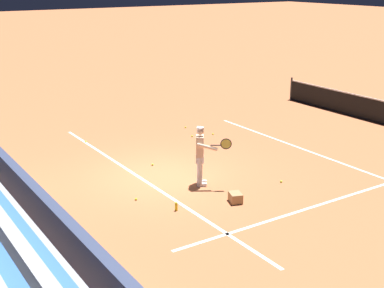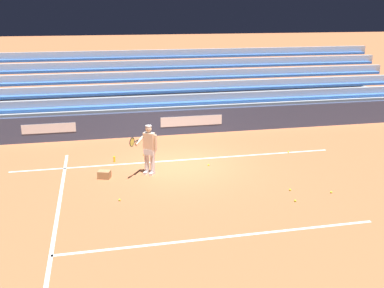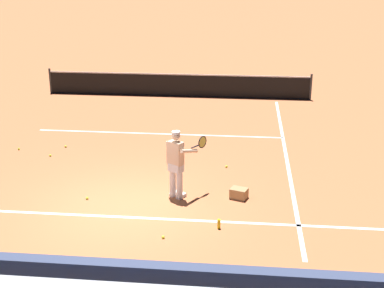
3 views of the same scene
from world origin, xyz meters
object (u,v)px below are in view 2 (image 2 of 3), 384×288
object	(u,v)px
tennis_ball_far_left	(295,201)
tennis_ball_on_baseline	(288,152)
tennis_ball_far_right	(120,200)
tennis_ball_toward_net	(290,190)
tennis_ball_near_player	(208,165)
water_bottle	(114,159)
ball_box_cardboard	(104,175)
tennis_player	(149,149)
tennis_ball_midcourt	(144,154)
tennis_ball_stray_back	(331,192)

from	to	relation	value
tennis_ball_far_left	tennis_ball_on_baseline	bearing A→B (deg)	-111.44
tennis_ball_far_right	tennis_ball_on_baseline	bearing A→B (deg)	-154.48
tennis_ball_toward_net	tennis_ball_far_left	bearing A→B (deg)	76.12
tennis_ball_near_player	water_bottle	distance (m)	3.49
ball_box_cardboard	tennis_ball_on_baseline	world-z (taller)	ball_box_cardboard
tennis_player	tennis_ball_far_right	xyz separation A→B (m)	(1.14, 2.05, -0.86)
tennis_ball_near_player	tennis_ball_toward_net	bearing A→B (deg)	124.96
tennis_ball_far_left	tennis_ball_far_right	distance (m)	5.18
tennis_player	tennis_ball_far_right	bearing A→B (deg)	61.00
tennis_ball_near_player	tennis_player	bearing A→B (deg)	9.38
ball_box_cardboard	tennis_ball_midcourt	bearing A→B (deg)	-125.98
ball_box_cardboard	tennis_ball_on_baseline	bearing A→B (deg)	-169.99
tennis_ball_stray_back	tennis_ball_far_right	xyz separation A→B (m)	(6.41, -0.79, 0.00)
tennis_player	ball_box_cardboard	bearing A→B (deg)	3.13
tennis_ball_stray_back	water_bottle	distance (m)	7.72
tennis_ball_midcourt	tennis_ball_stray_back	distance (m)	7.17
tennis_player	tennis_ball_far_left	distance (m)	5.13
tennis_ball_on_baseline	tennis_ball_far_left	bearing A→B (deg)	68.56
tennis_ball_toward_net	tennis_ball_near_player	bearing A→B (deg)	-55.04
tennis_ball_far_right	water_bottle	xyz separation A→B (m)	(-0.02, -3.56, 0.08)
tennis_ball_on_baseline	tennis_ball_near_player	bearing A→B (deg)	13.36
tennis_player	tennis_ball_near_player	world-z (taller)	tennis_player
tennis_player	tennis_ball_midcourt	bearing A→B (deg)	-90.99
tennis_ball_toward_net	tennis_ball_far_right	bearing A→B (deg)	-3.75
tennis_ball_stray_back	tennis_ball_midcourt	bearing A→B (deg)	-43.14
tennis_player	tennis_ball_midcourt	xyz separation A→B (m)	(-0.04, -2.06, -0.86)
tennis_ball_toward_net	tennis_ball_far_right	xyz separation A→B (m)	(5.25, -0.34, 0.00)
tennis_ball_far_right	water_bottle	world-z (taller)	water_bottle
ball_box_cardboard	tennis_ball_on_baseline	xyz separation A→B (m)	(-7.15, -1.26, -0.10)
tennis_ball_near_player	tennis_ball_far_right	xyz separation A→B (m)	(3.32, 2.41, 0.00)
ball_box_cardboard	tennis_ball_near_player	distance (m)	3.73
tennis_ball_far_right	tennis_ball_midcourt	bearing A→B (deg)	-105.92
tennis_ball_far_left	tennis_ball_stray_back	world-z (taller)	same
tennis_player	tennis_ball_on_baseline	distance (m)	5.82
tennis_ball_far_left	water_bottle	size ratio (longest dim) A/B	0.30
tennis_ball_far_left	tennis_ball_far_right	xyz separation A→B (m)	(5.05, -1.15, 0.00)
tennis_ball_on_baseline	tennis_ball_far_right	size ratio (longest dim) A/B	1.00
tennis_ball_stray_back	water_bottle	bearing A→B (deg)	-34.26
tennis_ball_toward_net	tennis_ball_stray_back	size ratio (longest dim) A/B	1.00
tennis_ball_on_baseline	water_bottle	size ratio (longest dim) A/B	0.30
tennis_ball_near_player	tennis_ball_far_right	bearing A→B (deg)	36.02
tennis_ball_midcourt	tennis_ball_stray_back	bearing A→B (deg)	136.86
tennis_ball_far_left	tennis_ball_toward_net	bearing A→B (deg)	-103.88
tennis_ball_on_baseline	tennis_ball_stray_back	bearing A→B (deg)	84.84
tennis_ball_midcourt	tennis_ball_toward_net	bearing A→B (deg)	132.43
tennis_ball_on_baseline	tennis_ball_midcourt	distance (m)	5.67
tennis_ball_near_player	ball_box_cardboard	bearing A→B (deg)	6.83
tennis_ball_near_player	water_bottle	xyz separation A→B (m)	(3.30, -1.14, 0.08)
tennis_ball_near_player	water_bottle	bearing A→B (deg)	-19.13
tennis_player	tennis_ball_midcourt	world-z (taller)	tennis_player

